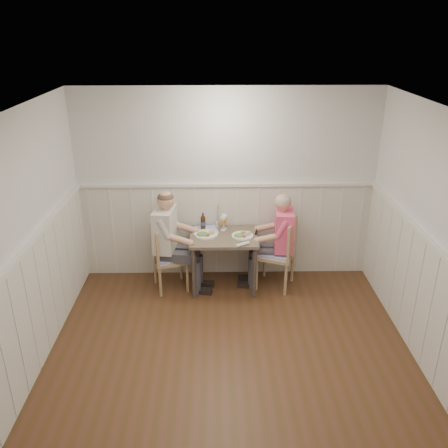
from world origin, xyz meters
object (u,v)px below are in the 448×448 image
Objects in this scene: chair_left at (166,256)px; beer_bottle at (203,222)px; man_in_pink at (280,248)px; diner_cream at (169,249)px; dining_table at (224,243)px; grass_vase at (217,215)px; chair_right at (280,251)px.

chair_left is 0.66m from beer_bottle.
man_in_pink is (1.51, 0.06, 0.07)m from chair_left.
chair_left is 0.64× the size of diner_cream.
diner_cream reaches higher than chair_left.
chair_left is 3.81× the size of beer_bottle.
beer_bottle reaches higher than dining_table.
grass_vase is at bearing 106.62° from dining_table.
chair_left is 1.51m from man_in_pink.
diner_cream reaches higher than grass_vase.
dining_table is at bearing -178.80° from man_in_pink.
dining_table is 0.78m from chair_left.
chair_left is at bearing -176.47° from dining_table.
man_in_pink reaches higher than beer_bottle.
man_in_pink is 0.95m from grass_vase.
beer_bottle is at bearing 167.32° from chair_right.
dining_table is at bearing 3.53° from chair_left.
chair_right is 1.46m from diner_cream.
beer_bottle is at bearing 169.40° from man_in_pink.
man_in_pink is 0.96× the size of diner_cream.
diner_cream reaches higher than dining_table.
diner_cream is 0.78m from grass_vase.
diner_cream is at bearing -151.63° from beer_bottle.
man_in_pink reaches higher than grass_vase.
chair_left is 0.67× the size of man_in_pink.
diner_cream is at bearing -152.49° from grass_vase.
beer_bottle is at bearing 27.34° from chair_left.
dining_table is 0.41m from grass_vase.
grass_vase reaches higher than beer_bottle.
chair_left is at bearing -177.62° from man_in_pink.
man_in_pink is at bearing 1.95° from diner_cream.
chair_right is 1.09× the size of chair_left.
chair_left is (-0.76, -0.05, -0.16)m from dining_table.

